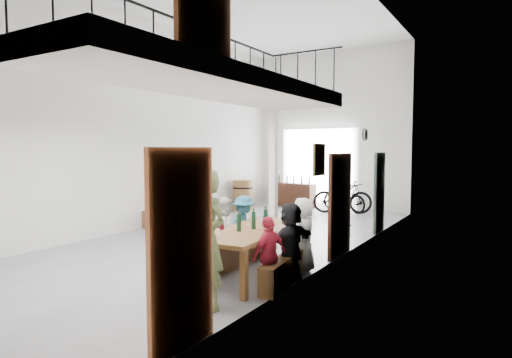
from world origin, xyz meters
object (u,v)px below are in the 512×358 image
Objects in this scene: host_standing at (206,240)px; bicycle_near at (344,198)px; bench_inner at (222,257)px; tasting_table at (253,234)px; side_bench at (170,216)px; serving_counter at (294,195)px; oak_barrel at (243,195)px.

bicycle_near is (-1.45, 9.25, -0.44)m from host_standing.
bench_inner is 1.12× the size of host_standing.
tasting_table reaches higher than side_bench.
serving_counter is 0.88× the size of host_standing.
tasting_table is at bearing 109.13° from host_standing.
side_bench is at bearing -96.48° from serving_counter.
bicycle_near reaches higher than side_bench.
host_standing is at bearing -85.32° from tasting_table.
bench_inner is (-0.64, 0.02, -0.47)m from tasting_table.
host_standing reaches higher than serving_counter.
host_standing is 9.37m from bicycle_near.
serving_counter is 1.99m from bicycle_near.
bench_inner is 7.26m from oak_barrel.
host_standing reaches higher than oak_barrel.
oak_barrel reaches higher than bench_inner.
oak_barrel is (-4.29, 6.28, -0.19)m from tasting_table.
bench_inner is 4.80m from side_bench.
bench_inner is 1.98× the size of oak_barrel.
bicycle_near is (3.25, 4.83, 0.24)m from side_bench.
oak_barrel reaches higher than side_bench.
side_bench is 5.83m from bicycle_near.
side_bench is at bearing 143.43° from tasting_table.
bench_inner is at bearing -59.76° from oak_barrel.
tasting_table is 2.45× the size of oak_barrel.
host_standing is (4.52, -7.81, 0.40)m from oak_barrel.
oak_barrel is 2.03m from serving_counter.
oak_barrel is at bearing 116.73° from bench_inner.
host_standing is at bearing -62.64° from serving_counter.
tasting_table is 1.53× the size of side_bench.
side_bench is (-3.84, 2.87, -0.00)m from bench_inner.
host_standing reaches higher than tasting_table.
oak_barrel is 3.39m from bicycle_near.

